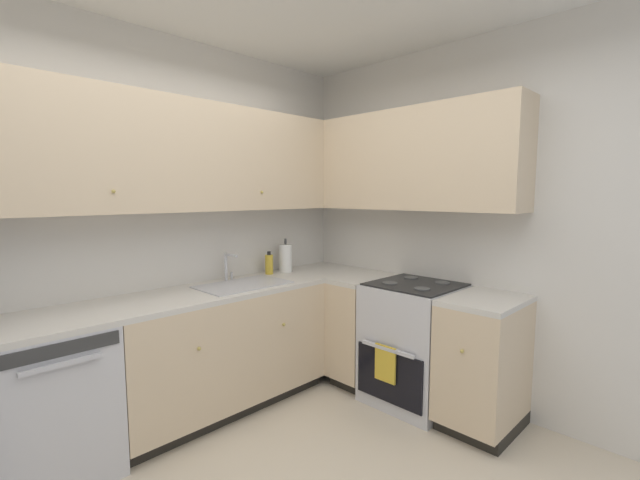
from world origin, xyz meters
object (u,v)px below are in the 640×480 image
object	(u,v)px
dishwasher	(50,402)
oven_range	(414,342)
soap_bottle	(269,264)
paper_towel_roll	(286,258)

from	to	relation	value
dishwasher	oven_range	distance (m)	2.37
soap_bottle	oven_range	bearing A→B (deg)	-66.10
dishwasher	soap_bottle	world-z (taller)	soap_bottle
soap_bottle	paper_towel_roll	world-z (taller)	paper_towel_roll
dishwasher	paper_towel_roll	bearing A→B (deg)	4.98
oven_range	dishwasher	bearing A→B (deg)	156.58
oven_range	soap_bottle	bearing A→B (deg)	113.90
dishwasher	paper_towel_roll	size ratio (longest dim) A/B	2.86
oven_range	paper_towel_roll	size ratio (longest dim) A/B	3.48
dishwasher	soap_bottle	bearing A→B (deg)	6.14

